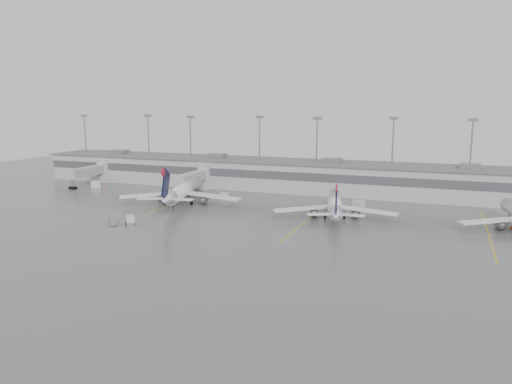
% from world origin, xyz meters
% --- Properties ---
extents(ground, '(260.00, 260.00, 0.00)m').
position_xyz_m(ground, '(0.00, 0.00, 0.00)').
color(ground, '#555558').
rests_on(ground, ground).
extents(terminal, '(152.00, 17.00, 9.45)m').
position_xyz_m(terminal, '(-0.01, 57.98, 4.17)').
color(terminal, '#A5A5A0').
rests_on(terminal, ground).
extents(light_masts, '(142.40, 8.00, 20.60)m').
position_xyz_m(light_masts, '(0.00, 63.75, 12.03)').
color(light_masts, gray).
rests_on(light_masts, ground).
extents(jet_bridge_left, '(4.00, 17.20, 7.00)m').
position_xyz_m(jet_bridge_left, '(-55.50, 45.72, 3.87)').
color(jet_bridge_left, '#9B9EA0').
rests_on(jet_bridge_left, ground).
extents(jet_bridge_right, '(4.00, 17.20, 7.00)m').
position_xyz_m(jet_bridge_right, '(-20.50, 45.72, 3.87)').
color(jet_bridge_right, '#9B9EA0').
rests_on(jet_bridge_right, ground).
extents(stand_markings, '(105.25, 40.00, 0.01)m').
position_xyz_m(stand_markings, '(-0.00, 24.00, 0.01)').
color(stand_markings, '#C6B80B').
rests_on(stand_markings, ground).
extents(jet_mid_left, '(29.04, 32.96, 10.86)m').
position_xyz_m(jet_mid_left, '(-15.38, 28.17, 3.38)').
color(jet_mid_left, white).
rests_on(jet_mid_left, ground).
extents(jet_mid_right, '(25.71, 29.14, 9.55)m').
position_xyz_m(jet_mid_right, '(22.54, 26.48, 2.97)').
color(jet_mid_right, white).
rests_on(jet_mid_right, ground).
extents(baggage_tug, '(3.15, 3.31, 1.84)m').
position_xyz_m(baggage_tug, '(-14.96, 5.71, 0.72)').
color(baggage_tug, silver).
rests_on(baggage_tug, ground).
extents(baggage_cart, '(2.97, 3.14, 1.78)m').
position_xyz_m(baggage_cart, '(-18.16, 4.51, 0.93)').
color(baggage_cart, slate).
rests_on(baggage_cart, ground).
extents(gse_uld_a, '(3.24, 2.80, 1.93)m').
position_xyz_m(gse_uld_a, '(-50.92, 40.62, 0.97)').
color(gse_uld_a, silver).
rests_on(gse_uld_a, ground).
extents(gse_uld_b, '(2.28, 1.63, 1.53)m').
position_xyz_m(gse_uld_b, '(-8.60, 38.12, 0.77)').
color(gse_uld_b, silver).
rests_on(gse_uld_b, ground).
extents(gse_uld_c, '(2.99, 2.52, 1.80)m').
position_xyz_m(gse_uld_c, '(25.66, 38.51, 0.90)').
color(gse_uld_c, silver).
rests_on(gse_uld_c, ground).
extents(gse_loader, '(3.08, 3.99, 2.20)m').
position_xyz_m(gse_loader, '(-23.12, 45.48, 1.10)').
color(gse_loader, slate).
rests_on(gse_loader, ground).
extents(cone_a, '(0.43, 0.43, 0.68)m').
position_xyz_m(cone_a, '(-47.13, 39.48, 0.34)').
color(cone_a, '#E44604').
rests_on(cone_a, ground).
extents(cone_b, '(0.42, 0.42, 0.68)m').
position_xyz_m(cone_b, '(-22.77, 33.80, 0.34)').
color(cone_b, '#E44604').
rests_on(cone_b, ground).
extents(cone_c, '(0.41, 0.41, 0.65)m').
position_xyz_m(cone_c, '(17.55, 39.60, 0.32)').
color(cone_c, '#E44604').
rests_on(cone_c, ground).
extents(cone_d, '(0.46, 0.46, 0.73)m').
position_xyz_m(cone_d, '(57.01, 29.93, 0.37)').
color(cone_d, '#E44604').
rests_on(cone_d, ground).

